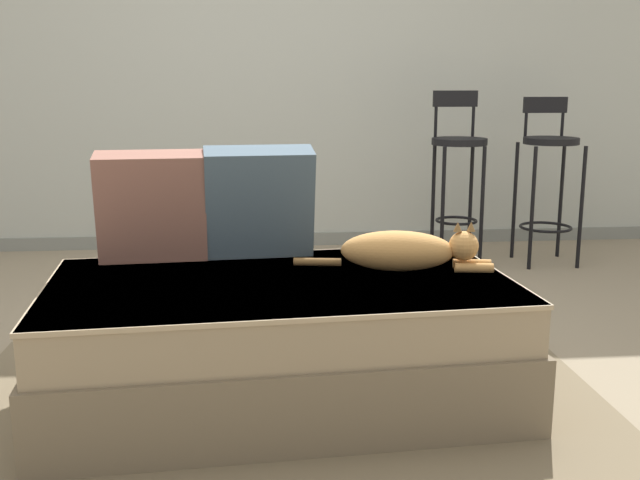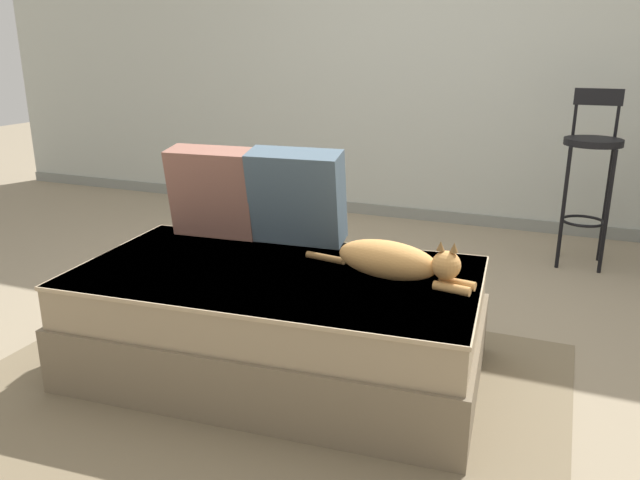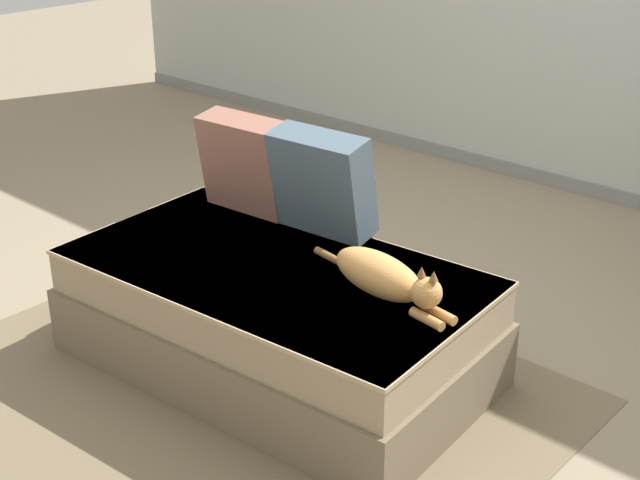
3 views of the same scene
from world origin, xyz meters
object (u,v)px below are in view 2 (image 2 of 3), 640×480
(couch, at_px, (278,321))
(bar_stool_near_window, at_px, (591,162))
(throw_pillow_middle, at_px, (297,197))
(throw_pillow_corner, at_px, (214,192))
(cat, at_px, (394,261))

(couch, bearing_deg, bar_stool_near_window, 58.89)
(throw_pillow_middle, bearing_deg, throw_pillow_corner, -175.74)
(throw_pillow_corner, xyz_separation_m, cat, (0.95, -0.24, -0.14))
(throw_pillow_middle, bearing_deg, cat, -26.90)
(throw_pillow_middle, relative_size, bar_stool_near_window, 0.41)
(cat, xyz_separation_m, bar_stool_near_window, (0.71, 1.87, 0.12))
(couch, distance_m, bar_stool_near_window, 2.33)
(couch, relative_size, bar_stool_near_window, 1.59)
(couch, height_order, cat, cat)
(throw_pillow_corner, bearing_deg, cat, -14.25)
(throw_pillow_corner, height_order, bar_stool_near_window, bar_stool_near_window)
(bar_stool_near_window, bearing_deg, throw_pillow_middle, -128.04)
(throw_pillow_corner, relative_size, throw_pillow_middle, 0.97)
(bar_stool_near_window, bearing_deg, throw_pillow_corner, -135.62)
(cat, bearing_deg, couch, -169.42)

